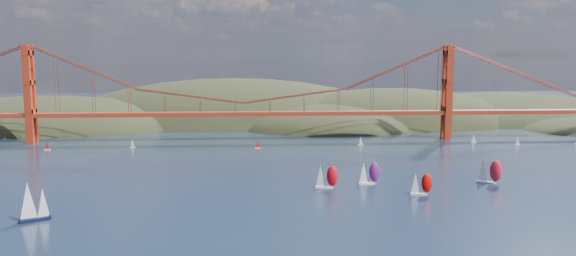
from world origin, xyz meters
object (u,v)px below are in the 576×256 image
Objects in this scene: sloop_navy at (32,202)px; racer_rwb at (369,173)px; racer_2 at (489,171)px; racer_1 at (421,184)px; racer_0 at (326,176)px.

sloop_navy is 117.83m from racer_rwb.
racer_2 is (157.23, 38.69, -0.87)m from sloop_navy.
sloop_navy is 127.62m from racer_1.
racer_0 is 0.91× the size of racer_2.
racer_2 is at bearing -6.84° from racer_rwb.
racer_1 is at bearing -11.14° from racer_0.
sloop_navy is 161.92m from racer_2.
racer_0 reaches higher than racer_1.
racer_2 is 46.71m from racer_rwb.
racer_rwb is (17.33, 5.64, -0.05)m from racer_0.
racer_1 is at bearing -54.11° from racer_rwb.
racer_1 is 0.92× the size of racer_rwb.
racer_0 reaches higher than racer_rwb.
racer_rwb reaches higher than racer_1.
racer_0 is at bearing -9.56° from sloop_navy.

